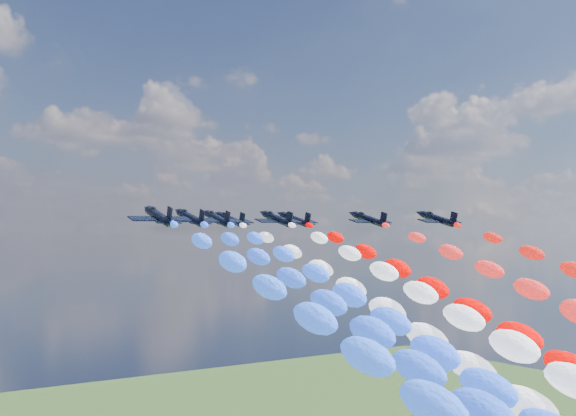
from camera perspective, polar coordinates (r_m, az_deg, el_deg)
jet_0 at (r=120.94m, az=-9.62°, el=-0.60°), size 10.46×13.79×5.80m
jet_1 at (r=138.14m, az=-7.29°, el=-0.72°), size 9.86×13.37×5.80m
trail_1 at (r=88.83m, az=12.15°, el=-14.47°), size 6.05×122.12×47.18m
jet_2 at (r=149.47m, az=-5.31°, el=-0.78°), size 10.28×13.67×5.80m
trail_2 at (r=100.88m, az=12.81°, el=-12.89°), size 6.05×122.12×47.18m
jet_3 at (r=153.42m, az=-0.83°, el=-0.81°), size 9.62×13.20×5.80m
trail_3 at (r=108.26m, az=18.40°, el=-12.06°), size 6.05×122.12×47.18m
jet_4 at (r=163.08m, az=-4.33°, el=-0.85°), size 10.35×13.72×5.80m
trail_4 at (r=114.43m, az=12.00°, el=-11.53°), size 6.05×122.12×47.18m
jet_5 at (r=163.01m, az=0.50°, el=-0.85°), size 10.01×13.48×5.80m
trail_5 at (r=118.37m, az=18.62°, el=-11.14°), size 6.05×122.12×47.18m
jet_6 at (r=160.53m, az=6.04°, el=-0.83°), size 9.91×13.41×5.80m
jet_7 at (r=159.02m, az=11.10°, el=-0.81°), size 9.98×13.46×5.80m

